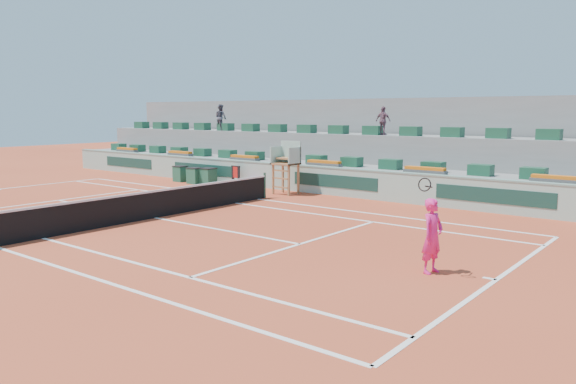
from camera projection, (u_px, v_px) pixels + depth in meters
name	position (u px, v px, depth m)	size (l,w,h in m)	color
ground	(155.00, 218.00, 19.76)	(90.00, 90.00, 0.00)	#A83B20
seating_tier_lower	(327.00, 175.00, 27.99)	(36.00, 4.00, 1.20)	gray
seating_tier_upper	(344.00, 159.00, 29.13)	(36.00, 2.40, 2.60)	gray
stadium_back_wall	(361.00, 140.00, 30.25)	(36.00, 0.40, 4.40)	gray
player_bag	(252.00, 184.00, 27.74)	(0.81, 0.36, 0.36)	#F41F7E
spectator_left	(221.00, 117.00, 33.35)	(0.75, 0.59, 1.55)	#484753
spectator_mid	(383.00, 121.00, 26.82)	(0.80, 0.33, 1.37)	#7A5162
court_lines	(155.00, 218.00, 19.76)	(23.89, 11.09, 0.01)	white
tennis_net	(155.00, 203.00, 19.68)	(0.10, 11.97, 1.10)	black
advertising_hoarding	(301.00, 178.00, 26.26)	(36.00, 0.34, 1.26)	#95BBAB
umpire_chair	(287.00, 160.00, 25.36)	(1.10, 0.90, 2.40)	#946238
seat_row_lower	(317.00, 159.00, 27.17)	(32.90, 0.60, 0.44)	#194C32
seat_row_upper	(338.00, 130.00, 28.45)	(32.90, 0.60, 0.44)	#194C32
flower_planters	(282.00, 161.00, 27.48)	(26.80, 0.36, 0.28)	#4F4F4F
drink_cooler_a	(208.00, 176.00, 28.98)	(0.80, 0.70, 0.84)	#1B533B
drink_cooler_b	(195.00, 176.00, 29.18)	(0.74, 0.64, 0.84)	#1B533B
drink_cooler_c	(180.00, 174.00, 30.07)	(0.67, 0.58, 0.84)	#1B533B
towel_rack	(236.00, 174.00, 28.18)	(0.56, 0.09, 1.03)	black
tennis_player	(432.00, 236.00, 12.91)	(0.50, 0.91, 2.28)	#F41F7E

